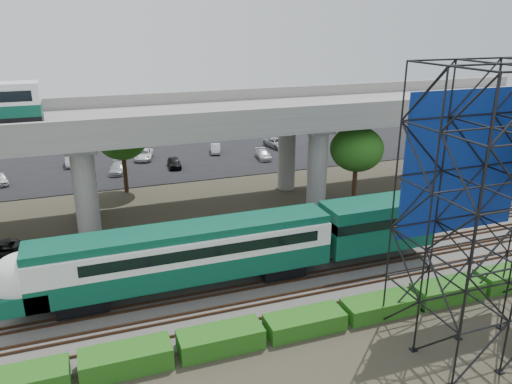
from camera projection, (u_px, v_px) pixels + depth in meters
name	position (u px, v px, depth m)	size (l,w,h in m)	color
ground	(262.00, 296.00, 32.25)	(140.00, 140.00, 0.00)	#474233
ballast_bed	(252.00, 280.00, 33.99)	(90.00, 12.00, 0.20)	slate
service_road	(218.00, 233.00, 41.56)	(90.00, 5.00, 0.08)	black
parking_lot	(167.00, 162.00, 62.44)	(90.00, 18.00, 0.08)	black
harbor_water	(143.00, 128.00, 81.98)	(140.00, 40.00, 0.03)	slate
rail_tracks	(252.00, 278.00, 33.93)	(90.00, 9.52, 0.16)	#472D1E
commuter_train	(218.00, 248.00, 32.34)	(29.30, 3.06, 4.30)	black
overpass	(183.00, 125.00, 43.32)	(80.00, 12.00, 12.40)	#9E9B93
scaffold_tower	(500.00, 211.00, 26.00)	(9.36, 6.36, 15.00)	black
hedge_strip	(305.00, 322.00, 28.57)	(34.60, 1.80, 1.20)	#1C5313
trees	(147.00, 157.00, 43.28)	(40.94, 16.94, 7.69)	#382314
suv	(9.00, 250.00, 36.90)	(2.36, 5.12, 1.42)	black
parked_cars	(177.00, 156.00, 62.53)	(36.59, 9.49, 1.27)	white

